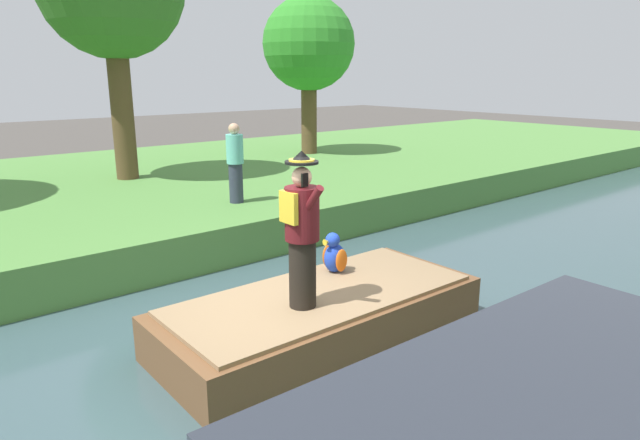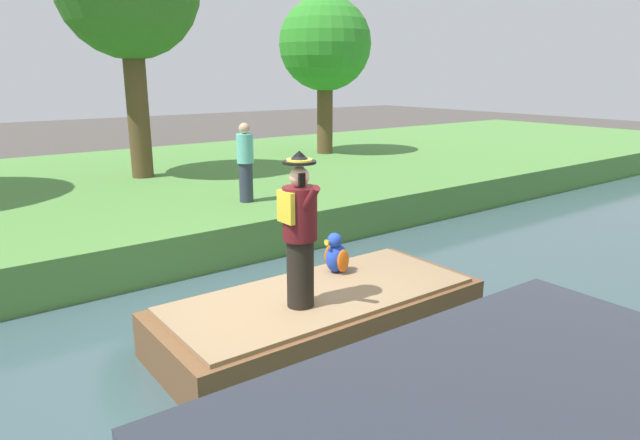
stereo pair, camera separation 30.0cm
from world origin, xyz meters
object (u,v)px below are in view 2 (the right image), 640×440
at_px(parrot_plush, 336,255).
at_px(person_bystander, 245,162).
at_px(boat, 321,315).
at_px(person_pirate, 300,231).
at_px(tree_tall, 325,46).

xyz_separation_m(parrot_plush, person_bystander, (-4.10, 0.94, 0.70)).
relative_size(boat, parrot_plush, 7.40).
relative_size(person_pirate, parrot_plush, 3.25).
height_order(tree_tall, person_bystander, tree_tall).
distance_m(tree_tall, person_bystander, 7.81).
relative_size(tree_tall, person_bystander, 3.06).
bearing_deg(parrot_plush, boat, -53.26).
bearing_deg(parrot_plush, tree_tall, 143.16).
distance_m(boat, person_pirate, 1.33).
bearing_deg(person_pirate, tree_tall, 143.77).
xyz_separation_m(boat, tree_tall, (-9.28, 7.23, 3.82)).
bearing_deg(person_pirate, person_bystander, 159.88).
distance_m(parrot_plush, tree_tall, 11.50).
height_order(person_pirate, tree_tall, tree_tall).
height_order(boat, person_bystander, person_bystander).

